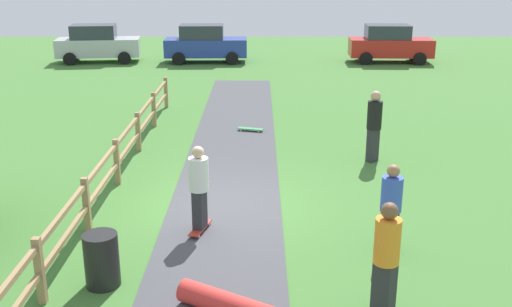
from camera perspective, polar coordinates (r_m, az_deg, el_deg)
The scene contains 13 objects.
ground_plane at distance 12.91m, azimuth -2.97°, elevation -4.97°, with size 60.00×60.00×0.00m, color #427533.
asphalt_path at distance 12.91m, azimuth -2.97°, elevation -4.93°, with size 2.40×28.00×0.02m, color #47474C.
wooden_fence at distance 13.08m, azimuth -14.48°, elevation -2.11°, with size 0.12×18.12×1.10m.
trash_bin at distance 10.03m, azimuth -14.57°, elevation -9.84°, with size 0.56×0.56×0.90m, color black.
skater_riding at distance 11.35m, azimuth -5.49°, elevation -3.02°, with size 0.47×0.82×1.73m.
skater_fallen at distance 9.02m, azimuth -3.07°, elevation -14.44°, with size 1.57×1.49×0.36m.
skateboard_loose at distance 18.39m, azimuth -0.53°, elevation 2.38°, with size 0.82×0.41×0.08m.
bystander_orange at distance 8.96m, azimuth 12.39°, elevation -9.33°, with size 0.54×0.54×1.78m.
bystander_black at distance 15.70m, azimuth 11.25°, elevation 2.92°, with size 0.54×0.54×1.88m.
bystander_blue at distance 10.91m, azimuth 12.81°, elevation -4.74°, with size 0.48×0.48×1.64m.
parked_car_blue at distance 31.36m, azimuth -4.91°, elevation 10.45°, with size 4.25×2.10×1.92m.
parked_car_red at distance 31.96m, azimuth 12.69°, elevation 10.23°, with size 4.26×2.12×1.92m.
parked_car_silver at distance 32.33m, azimuth -14.96°, elevation 10.15°, with size 4.38×2.40×1.92m.
Camera 1 is at (0.73, -11.87, 5.03)m, focal length 41.75 mm.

